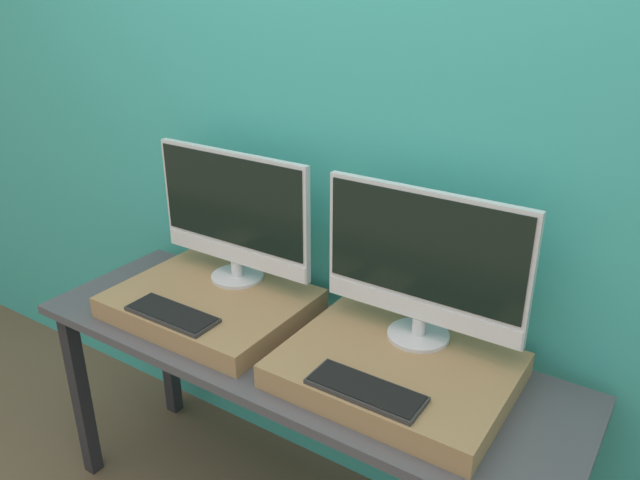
% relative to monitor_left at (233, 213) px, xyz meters
% --- Properties ---
extents(wall_back, '(8.00, 0.04, 2.60)m').
position_rel_monitor_left_xyz_m(wall_back, '(0.34, 0.19, 0.26)').
color(wall_back, teal).
rests_on(wall_back, ground_plane).
extents(workbench, '(1.73, 0.55, 0.73)m').
position_rel_monitor_left_xyz_m(workbench, '(0.34, -0.15, -0.40)').
color(workbench, '#47474C').
rests_on(workbench, ground_plane).
extents(wooden_riser_left, '(0.61, 0.47, 0.07)m').
position_rel_monitor_left_xyz_m(wooden_riser_left, '(0.00, -0.14, -0.27)').
color(wooden_riser_left, '#99754C').
rests_on(wooden_riser_left, workbench).
extents(monitor_left, '(0.59, 0.18, 0.45)m').
position_rel_monitor_left_xyz_m(monitor_left, '(0.00, 0.00, 0.00)').
color(monitor_left, silver).
rests_on(monitor_left, wooden_riser_left).
extents(keyboard_left, '(0.30, 0.11, 0.01)m').
position_rel_monitor_left_xyz_m(keyboard_left, '(0.00, -0.31, -0.23)').
color(keyboard_left, '#2D2D2D').
rests_on(keyboard_left, wooden_riser_left).
extents(wooden_riser_right, '(0.61, 0.47, 0.07)m').
position_rel_monitor_left_xyz_m(wooden_riser_right, '(0.68, -0.14, -0.27)').
color(wooden_riser_right, '#99754C').
rests_on(wooden_riser_right, workbench).
extents(monitor_right, '(0.59, 0.18, 0.45)m').
position_rel_monitor_left_xyz_m(monitor_right, '(0.68, 0.00, 0.00)').
color(monitor_right, silver).
rests_on(monitor_right, wooden_riser_right).
extents(keyboard_right, '(0.30, 0.11, 0.01)m').
position_rel_monitor_left_xyz_m(keyboard_right, '(0.68, -0.31, -0.23)').
color(keyboard_right, '#2D2D2D').
rests_on(keyboard_right, wooden_riser_right).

